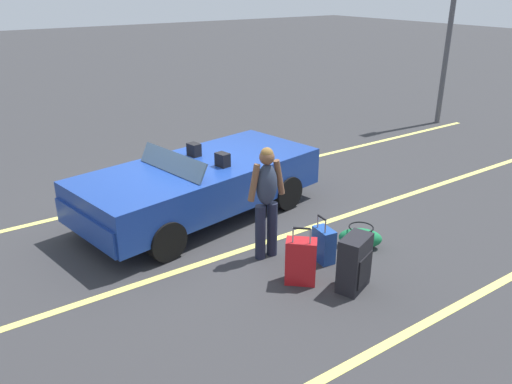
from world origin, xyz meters
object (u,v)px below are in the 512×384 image
(suitcase_large_black, at_px, (355,263))
(duffel_bag, at_px, (360,238))
(traveler_person, at_px, (267,197))
(parking_lamp_post, at_px, (453,3))
(suitcase_small_carryon, at_px, (324,245))
(convertible_car, at_px, (189,187))
(suitcase_medium_bright, at_px, (301,261))

(suitcase_large_black, height_order, duffel_bag, suitcase_large_black)
(traveler_person, distance_m, parking_lamp_post, 9.37)
(traveler_person, bearing_deg, duffel_bag, -111.10)
(traveler_person, bearing_deg, suitcase_small_carryon, -131.11)
(parking_lamp_post, bearing_deg, convertible_car, 11.00)
(convertible_car, bearing_deg, suitcase_small_carryon, 101.79)
(suitcase_small_carryon, relative_size, traveler_person, 0.43)
(suitcase_large_black, height_order, suitcase_medium_bright, suitcase_medium_bright)
(suitcase_medium_bright, relative_size, parking_lamp_post, 0.15)
(suitcase_small_carryon, bearing_deg, suitcase_large_black, -93.60)
(suitcase_large_black, relative_size, suitcase_medium_bright, 0.88)
(suitcase_medium_bright, xyz_separation_m, duffel_bag, (-1.35, -0.24, -0.15))
(suitcase_large_black, distance_m, traveler_person, 1.51)
(suitcase_medium_bright, distance_m, parking_lamp_post, 9.89)
(suitcase_medium_bright, height_order, suitcase_small_carryon, suitcase_medium_bright)
(duffel_bag, relative_size, parking_lamp_post, 0.12)
(convertible_car, height_order, suitcase_medium_bright, convertible_car)
(suitcase_medium_bright, bearing_deg, parking_lamp_post, -20.92)
(suitcase_large_black, distance_m, suitcase_medium_bright, 0.69)
(suitcase_medium_bright, relative_size, duffel_bag, 1.25)
(traveler_person, bearing_deg, parking_lamp_post, -65.08)
(suitcase_large_black, height_order, parking_lamp_post, parking_lamp_post)
(suitcase_large_black, xyz_separation_m, suitcase_medium_bright, (0.47, -0.50, -0.06))
(convertible_car, height_order, suitcase_small_carryon, convertible_car)
(convertible_car, distance_m, traveler_person, 1.78)
(suitcase_large_black, relative_size, parking_lamp_post, 0.13)
(convertible_car, xyz_separation_m, suitcase_small_carryon, (-0.91, 2.29, -0.34))
(suitcase_small_carryon, relative_size, duffel_bag, 1.05)
(suitcase_small_carryon, xyz_separation_m, duffel_bag, (-0.72, 0.01, -0.09))
(traveler_person, bearing_deg, suitcase_medium_bright, -179.48)
(suitcase_large_black, height_order, traveler_person, traveler_person)
(suitcase_small_carryon, distance_m, parking_lamp_post, 9.27)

